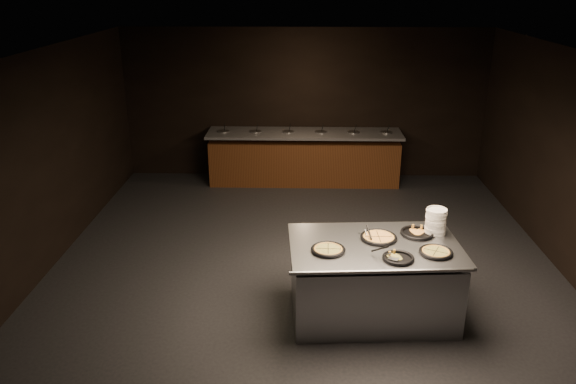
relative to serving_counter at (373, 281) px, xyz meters
The scene contains 11 objects.
room 1.65m from the serving_counter, 127.69° to the left, with size 7.02×8.02×2.92m.
salad_bar 4.66m from the serving_counter, 99.84° to the left, with size 3.70×0.83×1.18m.
serving_counter is the anchor object (origin of this frame).
plate_stack 1.03m from the serving_counter, 22.44° to the left, with size 0.24×0.24×0.31m, color white.
pan_veggie_whole 0.76m from the serving_counter, 160.73° to the right, with size 0.38×0.38×0.04m.
pan_cheese_whole 0.53m from the serving_counter, 66.91° to the left, with size 0.43×0.43×0.04m.
pan_cheese_slices_a 0.78m from the serving_counter, 27.13° to the left, with size 0.40×0.40×0.04m.
pan_cheese_slices_b 0.66m from the serving_counter, 60.51° to the right, with size 0.35×0.35×0.04m.
pan_veggie_slices 0.84m from the serving_counter, 18.73° to the right, with size 0.37×0.37×0.04m.
server_left 0.58m from the serving_counter, 114.32° to the left, with size 0.14×0.29×0.14m.
server_right 0.65m from the serving_counter, 80.72° to the right, with size 0.30×0.19×0.16m.
Camera 1 is at (-0.05, -6.80, 3.78)m, focal length 35.00 mm.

